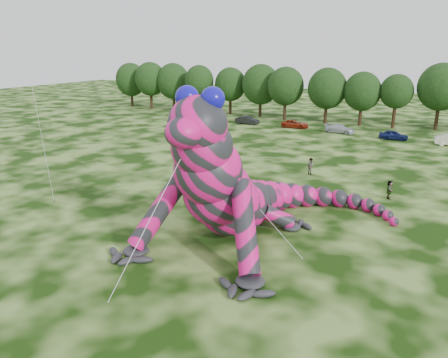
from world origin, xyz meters
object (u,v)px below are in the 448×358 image
Objects in this scene: tree_6 at (285,94)px; tree_7 at (327,96)px; tree_3 at (199,89)px; tree_10 at (440,97)px; tree_8 at (362,99)px; car_4 at (394,135)px; spectator_4 at (213,132)px; car_1 at (247,120)px; inflatable_gecko at (239,158)px; tree_9 at (395,101)px; tree_1 at (151,86)px; spectator_1 at (311,166)px; tree_2 at (173,87)px; car_2 at (295,124)px; car_3 at (340,129)px; spectator_5 at (389,189)px; car_0 at (184,118)px; tree_5 at (261,91)px; tree_4 at (230,91)px; tree_0 at (131,85)px.

tree_6 reaches higher than tree_7.
tree_10 is (43.11, 1.51, 0.53)m from tree_3.
tree_8 is 0.85× the size of tree_10.
car_4 is 26.09m from spectator_4.
tree_10 is 2.50× the size of car_1.
tree_9 is at bearing 85.88° from inflatable_gecko.
tree_1 is 55.76m from tree_10.
tree_9 is 2.20× the size of car_4.
spectator_4 is 22.61m from spectator_1.
tree_6 is 6.11× the size of spectator_4.
spectator_1 is at bearing -65.72° from tree_6.
tree_1 is 0.93× the size of tree_10.
car_4 is (45.44, -11.63, -4.15)m from tree_2.
tree_8 is 12.12m from car_2.
tree_6 is 14.93m from car_3.
tree_8 is 2.13× the size of car_1.
tree_6 is 1.09× the size of tree_9.
tree_10 is 36.45m from spectator_4.
car_1 reaches higher than car_4.
inflatable_gecko is 4.74× the size of car_2.
tree_6 is 2.10× the size of car_2.
spectator_4 reaches higher than car_1.
tree_8 is 5.46× the size of spectator_5.
tree_8 is at bearing 91.98° from inflatable_gecko.
tree_2 is 53.08m from spectator_1.
spectator_4 is (11.09, -9.48, 0.13)m from car_0.
tree_10 is (30.52, 0.14, 0.35)m from tree_5.
tree_4 is 2.29× the size of car_4.
spectator_1 is at bearing -96.85° from tree_9.
tree_2 is at bearing 42.59° from spectator_5.
tree_0 is 0.97× the size of tree_5.
tree_9 reaches higher than car_1.
tree_2 is 1.08× the size of tree_8.
tree_3 is at bearing -179.57° from tree_9.
car_3 is (48.92, -10.56, -4.10)m from tree_0.
tree_1 is at bearing 75.21° from car_1.
tree_7 is (19.56, -1.91, 0.21)m from tree_4.
tree_6 is 35.82m from spectator_1.
spectator_5 is (27.15, -29.49, 0.13)m from car_1.
tree_3 is 2.09× the size of car_2.
spectator_1 is (29.78, -22.22, 0.22)m from car_0.
tree_10 is 6.76× the size of spectator_4.
tree_3 is 5.76× the size of spectator_5.
tree_0 is at bearing 178.54° from tree_5.
tree_8 is at bearing -50.47° from spectator_1.
tree_5 is 18.97m from tree_8.
tree_1 is at bearing -94.20° from spectator_4.
tree_8 is at bearing -2.62° from tree_2.
car_2 is (-14.24, -7.56, -3.71)m from tree_9.
car_0 is (10.33, -12.33, -4.17)m from tree_2.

